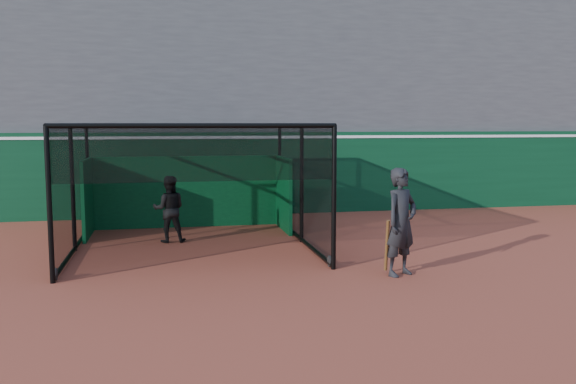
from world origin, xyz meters
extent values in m
plane|color=#99412C|center=(0.00, 0.00, 0.00)|extent=(120.00, 120.00, 0.00)
cube|color=#0A3A1E|center=(0.00, 8.50, 1.25)|extent=(50.00, 0.45, 2.50)
cube|color=white|center=(0.00, 8.50, 2.35)|extent=(50.00, 0.50, 0.08)
cube|color=#4C4C4F|center=(0.00, 12.38, 3.88)|extent=(50.00, 7.85, 7.75)
cube|color=#074D23|center=(-0.99, 6.47, 0.95)|extent=(4.96, 0.10, 1.90)
cylinder|color=black|center=(-3.52, 1.29, 0.11)|extent=(0.08, 0.22, 0.22)
cylinder|color=black|center=(1.55, 1.29, 0.11)|extent=(0.08, 0.22, 0.22)
cylinder|color=black|center=(-3.52, 6.39, 0.11)|extent=(0.08, 0.22, 0.22)
cylinder|color=black|center=(1.55, 6.39, 0.11)|extent=(0.08, 0.22, 0.22)
imported|color=black|center=(-1.48, 4.45, 0.78)|extent=(0.77, 0.61, 1.56)
imported|color=black|center=(2.63, 0.42, 0.99)|extent=(0.86, 0.76, 1.97)
cylinder|color=#593819|center=(2.38, 0.47, 0.55)|extent=(0.16, 0.38, 1.00)
camera|label=1|loc=(-1.57, -9.89, 2.78)|focal=38.00mm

